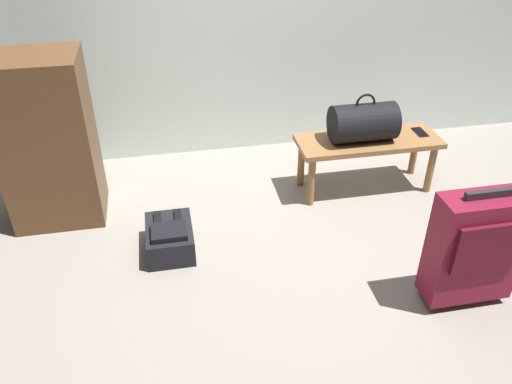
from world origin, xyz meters
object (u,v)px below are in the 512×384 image
at_px(bench, 368,147).
at_px(duffel_bag_black, 363,122).
at_px(cell_phone, 420,132).
at_px(suitcase_upright_burgundy, 475,247).
at_px(side_cabinet, 48,141).
at_px(backpack_dark, 170,238).

height_order(bench, duffel_bag_black, duffel_bag_black).
bearing_deg(cell_phone, bench, -176.66).
bearing_deg(suitcase_upright_burgundy, duffel_bag_black, 98.43).
height_order(bench, suitcase_upright_burgundy, suitcase_upright_burgundy).
distance_m(bench, side_cabinet, 2.13).
distance_m(bench, suitcase_upright_burgundy, 1.19).
xyz_separation_m(duffel_bag_black, cell_phone, (0.45, 0.02, -0.13)).
xyz_separation_m(duffel_bag_black, side_cabinet, (-2.06, 0.08, 0.02)).
bearing_deg(backpack_dark, suitcase_upright_burgundy, -25.27).
bearing_deg(duffel_bag_black, side_cabinet, 177.72).
xyz_separation_m(suitcase_upright_burgundy, backpack_dark, (-1.54, 0.73, -0.27)).
distance_m(cell_phone, side_cabinet, 2.51).
bearing_deg(duffel_bag_black, suitcase_upright_burgundy, -81.57).
bearing_deg(backpack_dark, duffel_bag_black, 18.33).
relative_size(suitcase_upright_burgundy, side_cabinet, 0.64).
relative_size(cell_phone, side_cabinet, 0.13).
distance_m(duffel_bag_black, suitcase_upright_burgundy, 1.21).
distance_m(duffel_bag_black, cell_phone, 0.47).
height_order(cell_phone, side_cabinet, side_cabinet).
xyz_separation_m(cell_phone, backpack_dark, (-1.82, -0.48, -0.31)).
bearing_deg(cell_phone, suitcase_upright_burgundy, -102.82).
relative_size(cell_phone, backpack_dark, 0.38).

